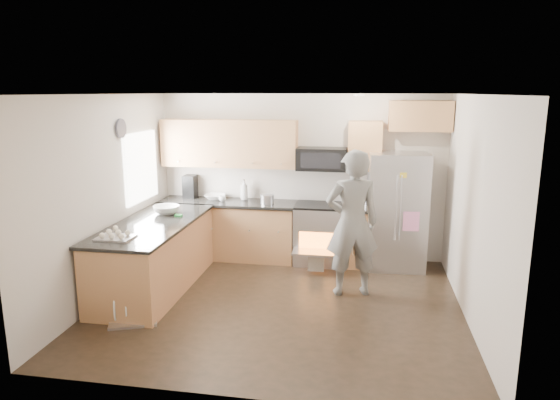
% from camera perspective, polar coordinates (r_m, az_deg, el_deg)
% --- Properties ---
extents(ground, '(4.50, 4.50, 0.00)m').
position_cam_1_polar(ground, '(6.44, -0.11, -11.82)').
color(ground, black).
rests_on(ground, ground).
extents(room_shell, '(4.54, 4.04, 2.62)m').
position_cam_1_polar(room_shell, '(5.98, -0.44, 3.09)').
color(room_shell, beige).
rests_on(room_shell, ground).
extents(back_cabinet_run, '(4.45, 0.64, 2.50)m').
position_cam_1_polar(back_cabinet_run, '(7.88, -2.15, 0.09)').
color(back_cabinet_run, '#B27147').
rests_on(back_cabinet_run, ground).
extents(peninsula, '(0.96, 2.36, 1.04)m').
position_cam_1_polar(peninsula, '(6.99, -14.13, -6.15)').
color(peninsula, '#B27147').
rests_on(peninsula, ground).
extents(stove_range, '(0.76, 0.97, 1.79)m').
position_cam_1_polar(stove_range, '(7.76, 4.58, -2.33)').
color(stove_range, '#B7B7BC').
rests_on(stove_range, ground).
extents(refrigerator, '(0.89, 0.71, 1.75)m').
position_cam_1_polar(refrigerator, '(7.68, 13.17, -1.23)').
color(refrigerator, '#B7B7BC').
rests_on(refrigerator, ground).
extents(person, '(0.80, 0.63, 1.92)m').
position_cam_1_polar(person, '(6.52, 8.24, -2.66)').
color(person, gray).
rests_on(person, ground).
extents(dish_rack, '(0.66, 0.60, 0.33)m').
position_cam_1_polar(dish_rack, '(6.22, -16.40, -12.35)').
color(dish_rack, '#B7B7BC').
rests_on(dish_rack, ground).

